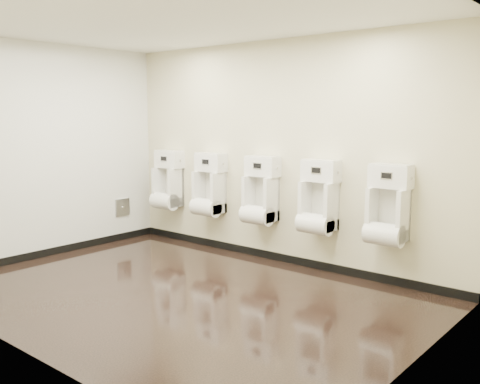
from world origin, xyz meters
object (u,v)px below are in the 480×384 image
object	(u,v)px
access_panel	(122,207)
urinal_1	(209,189)
urinal_3	(318,203)
urinal_2	(260,196)
urinal_4	(388,211)
urinal_0	(167,184)

from	to	relation	value
access_panel	urinal_1	bearing A→B (deg)	15.75
urinal_3	urinal_2	bearing A→B (deg)	180.00
urinal_2	urinal_3	xyz separation A→B (m)	(0.86, 0.00, 0.00)
urinal_2	urinal_4	bearing A→B (deg)	0.00
urinal_0	urinal_1	bearing A→B (deg)	0.00
urinal_0	urinal_4	bearing A→B (deg)	0.00
urinal_0	urinal_4	world-z (taller)	same
urinal_2	urinal_1	bearing A→B (deg)	180.00
access_panel	urinal_3	world-z (taller)	urinal_3
urinal_0	urinal_2	distance (m)	1.74
urinal_1	urinal_0	bearing A→B (deg)	180.00
access_panel	urinal_0	size ratio (longest dim) A/B	0.29
urinal_0	urinal_3	xyz separation A→B (m)	(2.60, 0.00, 0.00)
urinal_4	urinal_1	bearing A→B (deg)	180.00
urinal_0	urinal_2	size ratio (longest dim) A/B	1.00
access_panel	urinal_2	size ratio (longest dim) A/B	0.29
access_panel	urinal_4	size ratio (longest dim) A/B	0.29
urinal_1	urinal_4	world-z (taller)	same
access_panel	urinal_4	world-z (taller)	urinal_4
urinal_3	urinal_4	distance (m)	0.86
access_panel	urinal_0	bearing A→B (deg)	34.86
urinal_2	urinal_4	xyz separation A→B (m)	(1.73, 0.00, 0.00)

